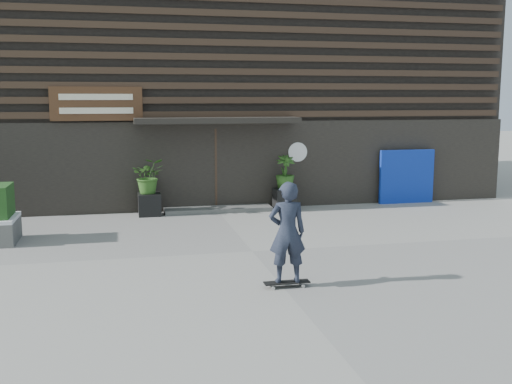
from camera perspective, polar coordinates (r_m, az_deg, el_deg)
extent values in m
plane|color=gray|center=(12.52, -0.35, -5.66)|extent=(80.00, 80.00, 0.00)
cube|color=#4B4B49|center=(16.92, -3.64, -1.63)|extent=(3.00, 0.80, 0.12)
cube|color=black|center=(16.50, -10.07, -1.17)|extent=(0.60, 0.60, 0.60)
imported|color=#2D591E|center=(16.39, -10.15, 1.52)|extent=(0.86, 0.75, 0.96)
cube|color=black|center=(17.08, 2.76, -0.70)|extent=(0.60, 0.60, 0.60)
imported|color=#2D591E|center=(16.97, 2.78, 1.90)|extent=(0.54, 0.54, 0.96)
cube|color=#0C279E|center=(18.67, 14.11, 1.43)|extent=(1.72, 0.13, 1.61)
cube|color=black|center=(22.01, -5.97, 11.08)|extent=(18.00, 10.00, 8.00)
cube|color=black|center=(17.08, -3.86, 2.51)|extent=(18.00, 0.12, 2.50)
cube|color=#38281E|center=(16.92, -3.88, 7.37)|extent=(17.60, 0.08, 0.18)
cube|color=#38281E|center=(16.92, -3.89, 8.70)|extent=(17.60, 0.08, 0.18)
cube|color=#38281E|center=(16.92, -3.91, 10.03)|extent=(17.60, 0.08, 0.18)
cube|color=#38281E|center=(16.93, -3.92, 11.35)|extent=(17.60, 0.08, 0.18)
cube|color=#38281E|center=(16.95, -3.94, 12.68)|extent=(17.60, 0.08, 0.18)
cube|color=#38281E|center=(16.99, -3.95, 14.00)|extent=(17.60, 0.08, 0.18)
cube|color=#38281E|center=(17.02, -3.97, 15.31)|extent=(17.60, 0.08, 0.18)
cube|color=#38281E|center=(17.07, -3.98, 16.62)|extent=(17.60, 0.08, 0.18)
cube|color=black|center=(16.55, -3.67, 6.82)|extent=(4.50, 1.00, 0.15)
cube|color=black|center=(17.25, -3.94, 2.23)|extent=(2.40, 0.30, 2.30)
cube|color=#38281E|center=(17.07, -3.85, 2.17)|extent=(0.06, 0.10, 2.30)
cube|color=#472B19|center=(16.66, -14.91, 8.10)|extent=(2.40, 0.10, 0.90)
cube|color=beige|center=(16.59, -14.94, 8.72)|extent=(1.90, 0.02, 0.16)
cube|color=beige|center=(16.59, -14.89, 7.48)|extent=(1.90, 0.02, 0.16)
cylinder|color=white|center=(17.49, 3.98, 3.81)|extent=(0.56, 0.03, 0.56)
cube|color=black|center=(10.21, 2.94, -8.56)|extent=(0.78, 0.20, 0.02)
cylinder|color=#BBBBB6|center=(10.07, 1.65, -9.14)|extent=(0.06, 0.03, 0.06)
cylinder|color=#B3B3AE|center=(10.26, 1.37, -8.80)|extent=(0.06, 0.03, 0.06)
cylinder|color=#A0A09C|center=(10.21, 4.52, -8.92)|extent=(0.06, 0.03, 0.06)
cylinder|color=#BABAB5|center=(10.39, 4.19, -8.59)|extent=(0.06, 0.03, 0.06)
imported|color=#191F2E|center=(9.99, 2.98, -3.83)|extent=(0.65, 0.45, 1.70)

